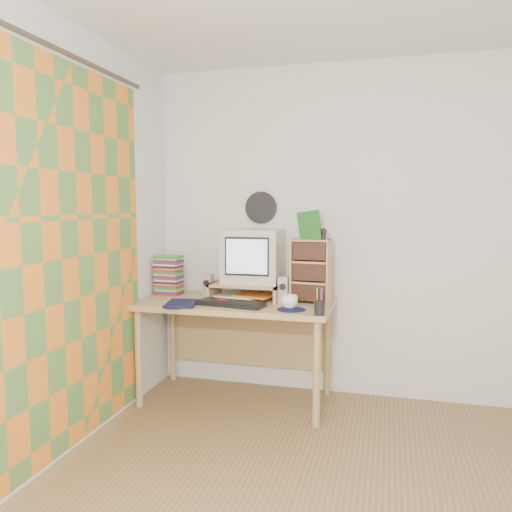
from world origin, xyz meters
The scene contains 20 objects.
back_wall centered at (0.00, 1.75, 1.25)m, with size 3.50×3.50×0.00m, color white.
left_wall centered at (-1.75, 0.00, 1.25)m, with size 3.50×3.50×0.00m, color white.
curtain centered at (-1.71, 0.48, 1.15)m, with size 2.20×2.20×0.00m, color orange.
wall_disc centered at (-0.93, 1.73, 1.43)m, with size 0.25×0.25×0.02m, color black.
desk centered at (-1.03, 1.44, 0.62)m, with size 1.40×0.70×0.75m.
monitor_riser centered at (-0.98, 1.48, 0.84)m, with size 0.52×0.30×0.12m.
crt_monitor centered at (-0.94, 1.53, 1.07)m, with size 0.42×0.42×0.40m, color beige.
speaker_left centered at (-1.27, 1.45, 0.84)m, with size 0.07×0.07×0.18m, color #B5B6BA.
speaker_right centered at (-0.68, 1.41, 0.84)m, with size 0.07×0.07×0.19m, color #B5B6BA.
keyboard centered at (-1.01, 1.21, 0.77)m, with size 0.48×0.16×0.03m, color black.
dvd_stack centered at (-1.62, 1.52, 0.89)m, with size 0.19×0.14×0.28m, color brown, non-canonical shape.
cd_rack centered at (-0.50, 1.48, 0.98)m, with size 0.27×0.15×0.46m, color tan.
mug centered at (-0.60, 1.23, 0.80)m, with size 0.12×0.12×0.09m, color white.
diary centered at (-1.45, 1.11, 0.78)m, with size 0.25×0.19×0.05m, color #0E1036.
mousepad centered at (-0.58, 1.18, 0.75)m, with size 0.20×0.20×0.00m, color #0F1834.
pen_cup centered at (-0.38, 1.07, 0.82)m, with size 0.07×0.07×0.14m, color black, non-canonical shape.
papers centered at (-0.99, 1.48, 0.77)m, with size 0.31×0.23×0.04m, color white, non-canonical shape.
red_box centered at (-1.08, 1.24, 0.77)m, with size 0.08×0.05×0.04m, color #B41413.
game_box centered at (-0.51, 1.46, 1.31)m, with size 0.16×0.03×0.20m, color #1A5819.
webcam centered at (-0.41, 1.47, 1.25)m, with size 0.05×0.05×0.08m, color black, non-canonical shape.
Camera 1 is at (0.04, -2.05, 1.45)m, focal length 35.00 mm.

